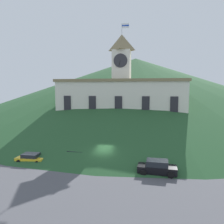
% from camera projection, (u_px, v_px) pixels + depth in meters
% --- Properties ---
extents(ground_plane, '(160.00, 160.00, 0.00)m').
position_uv_depth(ground_plane, '(104.00, 162.00, 32.34)').
color(ground_plane, '#4C4C51').
extents(civic_building, '(28.71, 10.03, 25.25)m').
position_uv_depth(civic_building, '(121.00, 105.00, 50.23)').
color(civic_building, silver).
rests_on(civic_building, ground).
extents(banner_fence, '(28.27, 0.12, 2.09)m').
position_uv_depth(banner_fence, '(116.00, 139.00, 42.81)').
color(banner_fence, '#2347B2').
rests_on(banner_fence, ground).
extents(hillside_backdrop, '(136.95, 136.95, 23.41)m').
position_uv_depth(hillside_backdrop, '(135.00, 86.00, 92.90)').
color(hillside_backdrop, '#234C28').
rests_on(hillside_backdrop, ground).
extents(street_lamp_center, '(1.26, 0.36, 4.89)m').
position_uv_depth(street_lamp_center, '(91.00, 125.00, 44.21)').
color(street_lamp_center, black).
rests_on(street_lamp_center, ground).
extents(street_lamp_far_right, '(1.26, 0.36, 5.21)m').
position_uv_depth(street_lamp_far_right, '(145.00, 125.00, 42.30)').
color(street_lamp_far_right, black).
rests_on(street_lamp_far_right, ground).
extents(car_blue_van, '(5.27, 2.78, 2.10)m').
position_uv_depth(car_blue_van, '(182.00, 153.00, 33.47)').
color(car_blue_van, '#284C99').
rests_on(car_blue_van, ground).
extents(car_red_sedan, '(4.50, 2.34, 1.45)m').
position_uv_depth(car_red_sedan, '(117.00, 152.00, 35.09)').
color(car_red_sedan, red).
rests_on(car_red_sedan, ground).
extents(car_white_taxi, '(4.59, 2.31, 1.50)m').
position_uv_depth(car_white_taxi, '(77.00, 155.00, 33.25)').
color(car_white_taxi, white).
rests_on(car_white_taxi, ground).
extents(car_black_suv, '(4.98, 2.53, 1.80)m').
position_uv_depth(car_black_suv, '(157.00, 168.00, 27.78)').
color(car_black_suv, black).
rests_on(car_black_suv, ground).
extents(car_silver_hatch, '(3.90, 2.01, 1.50)m').
position_uv_depth(car_silver_hatch, '(49.00, 145.00, 39.30)').
color(car_silver_hatch, '#B7B7BC').
rests_on(car_silver_hatch, ground).
extents(car_yellow_coupe, '(4.23, 2.18, 1.35)m').
position_uv_depth(car_yellow_coupe, '(31.00, 158.00, 32.12)').
color(car_yellow_coupe, yellow).
rests_on(car_yellow_coupe, ground).
extents(pedestrian, '(0.56, 0.56, 1.87)m').
position_uv_depth(pedestrian, '(65.00, 140.00, 42.03)').
color(pedestrian, olive).
rests_on(pedestrian, ground).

